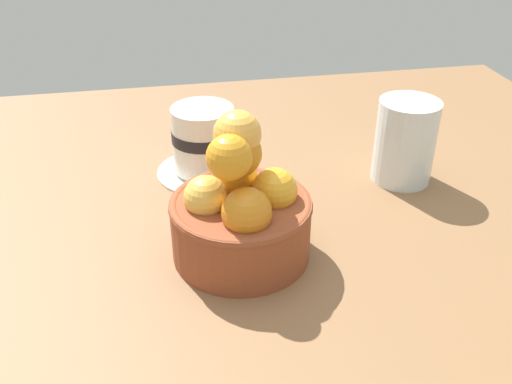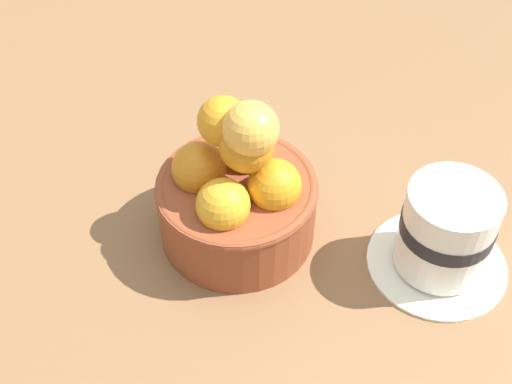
% 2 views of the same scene
% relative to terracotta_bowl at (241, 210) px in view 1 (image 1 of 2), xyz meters
% --- Properties ---
extents(ground_plane, '(1.13, 1.01, 0.04)m').
position_rel_terracotta_bowl_xyz_m(ground_plane, '(0.00, 0.00, -0.07)').
color(ground_plane, brown).
extents(terracotta_bowl, '(0.14, 0.14, 0.15)m').
position_rel_terracotta_bowl_xyz_m(terracotta_bowl, '(0.00, 0.00, 0.00)').
color(terracotta_bowl, brown).
rests_on(terracotta_bowl, ground_plane).
extents(coffee_cup, '(0.12, 0.12, 0.09)m').
position_rel_terracotta_bowl_xyz_m(coffee_cup, '(0.02, -0.18, -0.01)').
color(coffee_cup, white).
rests_on(coffee_cup, ground_plane).
extents(water_glass, '(0.07, 0.07, 0.10)m').
position_rel_terracotta_bowl_xyz_m(water_glass, '(-0.22, -0.12, -0.00)').
color(water_glass, silver).
rests_on(water_glass, ground_plane).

